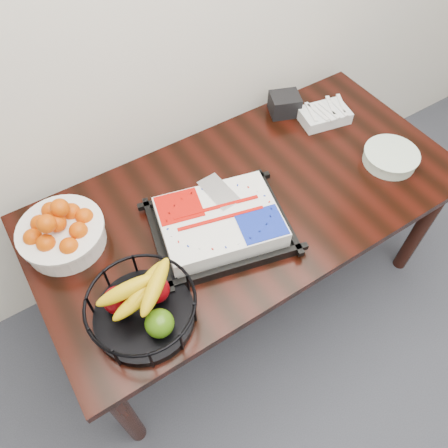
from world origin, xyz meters
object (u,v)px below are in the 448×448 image
plate_stack (390,157)px  napkin_box (285,104)px  tangerine_bowl (60,230)px  cake_tray (220,224)px  fruit_basket (142,307)px  table (249,209)px

plate_stack → napkin_box: (-0.18, 0.52, 0.02)m
tangerine_bowl → cake_tray: bearing=-27.1°
fruit_basket → plate_stack: size_ratio=1.53×
napkin_box → tangerine_bowl: bearing=-171.9°
cake_tray → plate_stack: 0.83m
table → tangerine_bowl: (-0.72, 0.19, 0.17)m
cake_tray → tangerine_bowl: 0.59m
table → fruit_basket: 0.68m
plate_stack → tangerine_bowl: bearing=165.3°
cake_tray → napkin_box: 0.77m
table → plate_stack: (0.63, -0.17, 0.12)m
plate_stack → napkin_box: bearing=109.7°
fruit_basket → tangerine_bowl: bearing=104.6°
plate_stack → table: bearing=165.0°
table → napkin_box: napkin_box is taller
tangerine_bowl → fruit_basket: size_ratio=0.88×
table → plate_stack: bearing=-15.0°
tangerine_bowl → napkin_box: size_ratio=2.35×
table → tangerine_bowl: size_ratio=5.63×
table → napkin_box: bearing=38.5°
cake_tray → fruit_basket: (-0.41, -0.17, 0.03)m
table → cake_tray: cake_tray is taller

